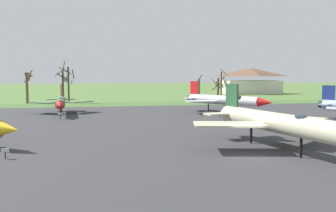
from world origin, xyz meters
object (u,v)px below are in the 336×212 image
Objects in this scene: jet_fighter_rear_right at (61,102)px; info_placard_front_right at (273,114)px; info_placard_front_left at (5,152)px; visitor_building at (251,81)px; jet_fighter_front_right at (225,100)px; info_placard_rear_right at (60,115)px; jet_fighter_rear_center at (276,122)px.

info_placard_front_right is at bearing -20.29° from jet_fighter_rear_right.
info_placard_front_right reaches higher than info_placard_front_left.
visitor_building reaches higher than jet_fighter_rear_right.
info_placard_front_right is at bearing -60.97° from jet_fighter_front_right.
info_placard_rear_right is (-31.90, 4.25, 0.08)m from info_placard_front_right.
info_placard_front_right is 0.05× the size of jet_fighter_rear_center.
visitor_building is (61.14, 68.30, 4.02)m from info_placard_rear_right.
jet_fighter_front_right is at bearing 8.61° from info_placard_rear_right.
jet_fighter_front_right is 0.71× the size of visitor_building.
info_placard_rear_right is (-27.25, -4.12, -1.68)m from jet_fighter_front_right.
info_placard_front_right is (4.65, -8.38, -1.77)m from jet_fighter_front_right.
jet_fighter_front_right is 0.88× the size of jet_fighter_rear_center.
info_placard_rear_right is at bearing 128.03° from jet_fighter_rear_center.
jet_fighter_rear_right is at bearing 121.87° from jet_fighter_rear_center.
info_placard_front_right is at bearing 32.07° from info_placard_front_left.
jet_fighter_rear_center is at bearing -113.23° from visitor_building.
visitor_building is at bearing 62.16° from jet_fighter_front_right.
jet_fighter_front_right is at bearing 119.03° from info_placard_front_right.
info_placard_front_left is at bearing -147.93° from info_placard_front_right.
jet_fighter_front_right is at bearing -7.45° from jet_fighter_rear_right.
visitor_building is (33.89, 64.18, 2.33)m from jet_fighter_front_right.
jet_fighter_rear_center is 17.14× the size of info_placard_rear_right.
jet_fighter_rear_right is (-32.51, 12.02, 1.56)m from info_placard_front_right.
info_placard_front_left is 0.05× the size of jet_fighter_rear_center.
visitor_building is at bearing 48.17° from info_placard_rear_right.
jet_fighter_rear_right reaches higher than info_placard_rear_right.
jet_fighter_rear_right is (-27.86, 3.64, -0.21)m from jet_fighter_front_right.
info_placard_rear_right is 0.05× the size of visitor_building.
visitor_building reaches higher than info_placard_rear_right.
info_placard_front_left is 0.92× the size of info_placard_front_right.
jet_fighter_rear_right is 14.94× the size of info_placard_rear_right.
jet_fighter_front_right is 15.03× the size of info_placard_rear_right.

